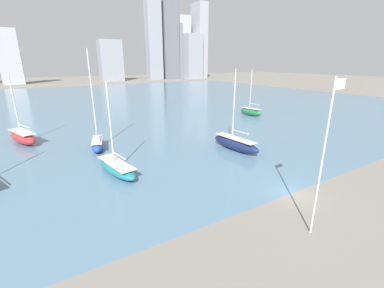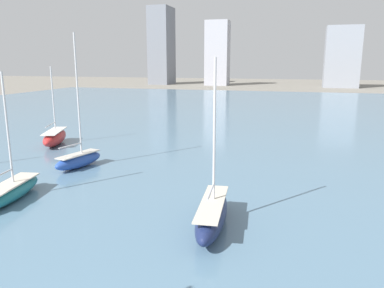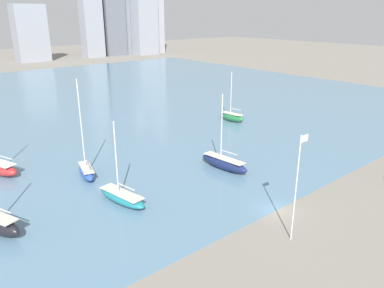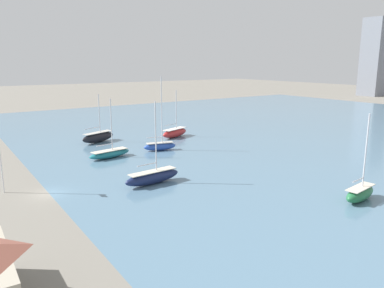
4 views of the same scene
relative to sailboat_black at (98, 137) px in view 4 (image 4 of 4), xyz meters
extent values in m
plane|color=gray|center=(27.41, -16.86, -1.15)|extent=(500.00, 500.00, 0.00)
cube|color=slate|center=(27.41, 53.14, -1.15)|extent=(180.00, 140.00, 0.00)
cube|color=slate|center=(-31.57, 158.39, 17.98)|extent=(10.26, 14.52, 38.26)
ellipsoid|color=black|center=(0.00, 0.00, -0.07)|extent=(4.79, 8.42, 2.16)
cube|color=#BCB7AD|center=(0.00, 0.00, 0.96)|extent=(3.93, 6.90, 0.10)
cube|color=#2D2D33|center=(0.00, 0.00, -0.66)|extent=(0.67, 1.44, 0.97)
cylinder|color=silver|center=(-0.22, 0.58, 5.05)|extent=(0.18, 0.18, 8.07)
cylinder|color=silver|center=(0.49, -1.31, 2.11)|extent=(1.55, 3.82, 0.14)
ellipsoid|color=#B72828|center=(4.50, 16.45, -0.16)|extent=(4.89, 8.30, 1.97)
cube|color=silver|center=(4.50, 16.45, 0.78)|extent=(4.01, 6.80, 0.10)
cube|color=#2D2D33|center=(4.50, 16.45, -0.70)|extent=(0.65, 1.41, 0.89)
cylinder|color=silver|center=(4.30, 17.02, 5.20)|extent=(0.18, 0.18, 8.74)
cylinder|color=silver|center=(5.05, 14.96, 1.93)|extent=(1.65, 4.17, 0.14)
ellipsoid|color=#1E757F|center=(14.02, -3.08, -0.44)|extent=(3.58, 8.33, 1.40)
cube|color=beige|center=(14.02, -3.08, 0.21)|extent=(2.93, 6.83, 0.10)
cube|color=#2D2D33|center=(14.02, -3.08, -0.83)|extent=(0.40, 1.46, 0.63)
cylinder|color=silver|center=(13.92, -2.49, 4.83)|extent=(0.18, 0.18, 9.14)
cylinder|color=silver|center=(14.19, -4.04, 1.36)|extent=(0.67, 3.14, 0.14)
ellipsoid|color=#236B3D|center=(51.59, 14.31, -0.25)|extent=(2.70, 6.34, 1.78)
cube|color=beige|center=(51.59, 14.31, 0.59)|extent=(2.22, 5.20, 0.10)
cube|color=#2D2D33|center=(51.59, 14.31, -0.74)|extent=(0.31, 1.12, 0.80)
cylinder|color=silver|center=(51.53, 14.76, 5.15)|extent=(0.18, 0.18, 9.02)
cylinder|color=silver|center=(51.71, 13.40, 1.74)|extent=(0.51, 2.74, 0.14)
ellipsoid|color=#284CA8|center=(14.07, 7.16, -0.37)|extent=(3.27, 6.57, 1.54)
cube|color=#BCB7AD|center=(14.07, 7.16, 0.35)|extent=(2.68, 5.39, 0.10)
cube|color=#2D2D33|center=(14.07, 7.16, -0.80)|extent=(0.43, 1.14, 0.69)
cylinder|color=silver|center=(14.19, 7.62, 6.75)|extent=(0.18, 0.18, 12.70)
cylinder|color=silver|center=(13.82, 6.17, 1.50)|extent=(0.87, 2.95, 0.14)
ellipsoid|color=#19234C|center=(31.37, -3.70, -0.22)|extent=(2.69, 8.85, 1.86)
cube|color=beige|center=(31.37, -3.70, 0.66)|extent=(2.21, 7.26, 0.10)
cube|color=#2D2D33|center=(31.37, -3.70, -0.73)|extent=(0.30, 1.58, 0.84)
cylinder|color=silver|center=(31.31, -3.05, 5.58)|extent=(0.18, 0.18, 9.73)
cylinder|color=silver|center=(31.45, -4.59, 1.81)|extent=(0.42, 3.09, 0.14)
camera|label=1|loc=(7.25, -31.17, 11.27)|focal=24.00mm
camera|label=2|loc=(36.54, -27.38, 10.13)|focal=35.00mm
camera|label=3|loc=(-6.25, -40.98, 21.46)|focal=35.00mm
camera|label=4|loc=(76.12, -27.38, 15.63)|focal=35.00mm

